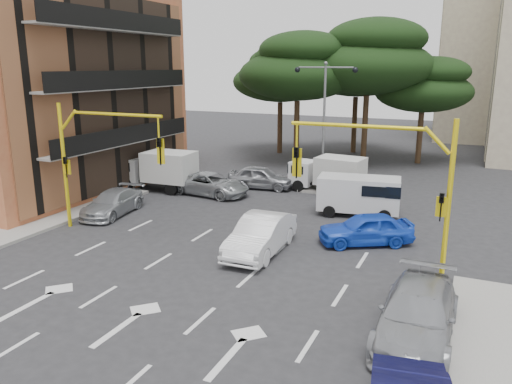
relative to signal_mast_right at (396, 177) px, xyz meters
The scene contains 20 objects.
ground 8.08m from the signal_mast_right, 163.69° to the right, with size 120.00×120.00×0.00m, color #28282B.
median_strip 16.03m from the signal_mast_right, 115.91° to the left, with size 1.40×6.00×0.15m, color gray.
apartment_orange 25.65m from the signal_mast_right, 166.36° to the left, with size 15.19×16.15×13.70m.
pine_left_near 22.98m from the signal_mast_right, 118.29° to the left, with size 9.15×9.15×10.23m.
pine_center 23.13m from the signal_mast_right, 104.66° to the left, with size 9.98×9.98×11.16m.
pine_left_far 27.79m from the signal_mast_right, 119.84° to the left, with size 8.32×8.32×9.30m.
pine_right 24.14m from the signal_mast_right, 94.17° to the left, with size 7.49×7.49×8.37m.
pine_back 28.30m from the signal_mast_right, 106.03° to the left, with size 9.15×9.15×10.23m.
signal_mast_right is the anchor object (origin of this frame).
signal_mast_left 13.61m from the signal_mast_right, behind, with size 5.79×0.37×6.00m.
street_lamp_center 15.65m from the signal_mast_right, 115.91° to the left, with size 4.16×0.36×7.77m.
car_white_hatch 6.28m from the signal_mast_right, behind, with size 1.66×4.77×1.57m, color white.
car_blue_compact 4.97m from the signal_mast_right, 115.28° to the left, with size 1.66×4.12×1.40m, color blue.
car_silver_wagon 15.36m from the signal_mast_right, behind, with size 1.77×4.36×1.26m, color #A4A8AC.
car_silver_cross_a 14.95m from the signal_mast_right, 145.74° to the left, with size 2.23×4.83×1.34m, color #9A9EA1.
car_silver_cross_b 15.19m from the signal_mast_right, 132.17° to the left, with size 1.69×4.21×1.43m, color gray.
car_silver_parked 5.11m from the signal_mast_right, 69.52° to the right, with size 2.08×5.12×1.49m, color #96989D.
van_white 8.73m from the signal_mast_right, 110.83° to the left, with size 1.89×4.17×2.09m, color silver, non-canonical shape.
box_truck_a 17.91m from the signal_mast_right, 153.13° to the left, with size 2.12×5.05×2.49m, color silver, non-canonical shape.
box_truck_b 13.41m from the signal_mast_right, 116.24° to the left, with size 1.94×4.62×2.27m, color silver, non-canonical shape.
Camera 1 is at (9.30, -15.55, 7.69)m, focal length 35.00 mm.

